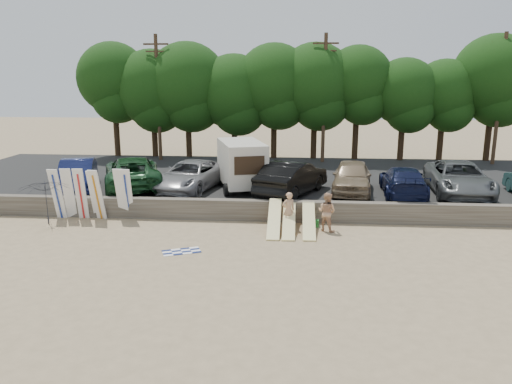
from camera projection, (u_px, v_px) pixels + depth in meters
ground at (292, 241)px, 21.14m from camera, size 120.00×120.00×0.00m
seawall at (293, 211)px, 23.94m from camera, size 44.00×0.50×1.00m
parking_lot at (294, 182)px, 31.25m from camera, size 44.00×14.50×0.70m
treeline at (284, 84)px, 36.85m from camera, size 33.61×6.22×9.05m
utility_poles at (324, 96)px, 35.26m from camera, size 25.80×0.26×9.00m
box_trailer at (242, 163)px, 27.22m from camera, size 3.28×4.58×2.65m
car_0 at (77, 175)px, 27.29m from camera, size 3.19×5.31×1.65m
car_1 at (133, 172)px, 27.77m from camera, size 4.89×6.91×1.75m
car_2 at (190, 176)px, 27.36m from camera, size 3.79×6.05×1.56m
car_3 at (292, 178)px, 26.17m from camera, size 3.97×5.78×1.81m
car_4 at (352, 177)px, 26.72m from camera, size 2.60×5.18×1.69m
car_5 at (403, 181)px, 26.07m from camera, size 2.47×5.34×1.51m
car_6 at (459, 178)px, 26.35m from camera, size 3.28×6.31×1.70m
surfboard_upright_0 at (57, 194)px, 24.04m from camera, size 0.52×0.69×2.54m
surfboard_upright_1 at (69, 193)px, 24.14m from camera, size 0.57×0.68×2.55m
surfboard_upright_2 at (81, 194)px, 24.04m from camera, size 0.55×0.62×2.56m
surfboard_upright_3 at (95, 195)px, 24.00m from camera, size 0.56×0.89×2.49m
surfboard_upright_4 at (97, 195)px, 23.91m from camera, size 0.58×0.76×2.53m
surfboard_upright_5 at (121, 194)px, 24.04m from camera, size 0.54×0.63×2.56m
surfboard_upright_6 at (127, 194)px, 24.05m from camera, size 0.57×0.73×2.54m
surfboard_low_0 at (274, 218)px, 22.39m from camera, size 0.56×2.81×1.17m
surfboard_low_1 at (289, 221)px, 22.38m from camera, size 0.56×2.87×1.00m
surfboard_low_2 at (309, 221)px, 22.34m from camera, size 0.56×2.87×1.02m
beachgoer_a at (288, 210)px, 22.73m from camera, size 0.73×0.62×1.70m
beachgoer_b at (327, 212)px, 22.36m from camera, size 1.08×1.02×1.77m
cooler at (315, 223)px, 23.15m from camera, size 0.41×0.33×0.32m
gear_bag at (309, 223)px, 23.39m from camera, size 0.30×0.25×0.22m
beach_towel at (181, 251)px, 19.90m from camera, size 1.96×1.96×0.00m
beach_umbrella at (45, 203)px, 23.32m from camera, size 2.85×2.81×2.11m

